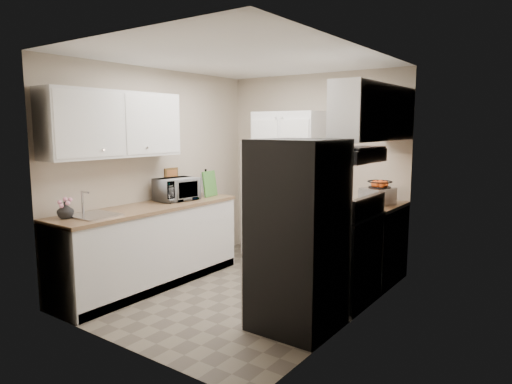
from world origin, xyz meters
The scene contains 16 objects.
ground centered at (0.00, 0.00, 0.00)m, with size 3.20×3.20×0.00m, color #665B4C.
room_shell centered at (-0.02, -0.01, 1.63)m, with size 2.64×3.24×2.52m.
pantry_cabinet centered at (-0.20, 1.32, 1.00)m, with size 0.90×0.55×2.00m, color silver.
base_cabinet_left centered at (-0.99, -0.43, 0.44)m, with size 0.60×2.30×0.88m, color silver.
countertop_left centered at (-0.99, -0.43, 0.90)m, with size 0.63×2.33×0.04m, color #846647.
base_cabinet_right centered at (0.99, 1.19, 0.44)m, with size 0.60×0.80×0.88m, color silver.
countertop_right centered at (0.99, 1.19, 0.90)m, with size 0.63×0.83×0.04m, color #846647.
electric_range centered at (0.97, 0.39, 0.48)m, with size 0.71×0.78×1.13m.
refrigerator centered at (0.94, -0.41, 0.85)m, with size 0.70×0.72×1.70m, color #B7B7BC.
microwave centered at (-1.02, 0.03, 1.06)m, with size 0.49×0.33×0.27m, color silver.
wine_bottle centered at (-0.99, 0.52, 1.08)m, with size 0.08×0.08×0.32m, color black.
flower_vase centered at (-1.10, -1.39, 1.00)m, with size 0.16×0.16×0.17m, color silver.
cutting_board centered at (-0.92, 0.51, 1.08)m, with size 0.02×0.26×0.33m, color #417F33.
toaster_oven centered at (1.07, 1.13, 1.02)m, with size 0.27×0.35×0.20m, color #AEAEB3.
fruit_basket centered at (1.09, 1.14, 1.18)m, with size 0.27×0.27×0.12m, color #EC571B, non-canonical shape.
kitchen_mat centered at (0.13, 0.55, 0.01)m, with size 0.57×0.91×0.01m, color tan.
Camera 1 is at (2.95, -3.83, 1.80)m, focal length 32.00 mm.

